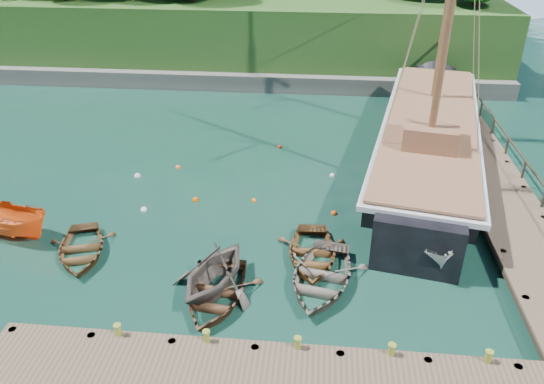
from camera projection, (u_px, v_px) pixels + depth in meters
The scene contains 23 objects.
ground at pixel (256, 264), 22.13m from camera, with size 160.00×160.00×0.00m, color #153B2B.
dock_east at pixel (497, 188), 27.02m from camera, with size 3.20×24.00×1.10m.
bollard_0 at pixel (121, 348), 18.04m from camera, with size 0.26×0.26×0.45m, color olive.
bollard_1 at pixel (208, 354), 17.78m from camera, with size 0.26×0.26×0.45m, color olive.
bollard_2 at pixel (297, 361), 17.53m from camera, with size 0.26×0.26×0.45m, color olive.
bollard_3 at pixel (389, 368), 17.27m from camera, with size 0.26×0.26×0.45m, color olive.
bollard_4 at pixel (483, 375), 17.01m from camera, with size 0.26×0.26×0.45m, color olive.
rowboat_0 at pixel (82, 255), 22.71m from camera, with size 2.84×3.98×0.82m, color brown.
rowboat_1 at pixel (215, 289), 20.72m from camera, with size 3.44×3.99×2.10m, color #5F564F.
rowboat_2 at pixel (216, 300), 20.19m from camera, with size 3.05×4.27×0.88m, color brown.
rowboat_3 at pixel (320, 285), 20.99m from camera, with size 3.42×4.78×0.99m, color #665F54.
rowboat_4 at pixel (311, 260), 22.43m from camera, with size 3.03×4.24×0.88m, color brown.
motorboat_orange at pixel (13, 235), 24.08m from camera, with size 1.64×4.35×1.68m, color orange.
cabin_boat_white at pixel (422, 254), 22.80m from camera, with size 1.70×4.52×1.74m, color silver.
schooner at pixel (427, 145), 29.98m from camera, with size 9.00×27.97×20.76m.
mooring_buoy_0 at pixel (144, 210), 25.96m from camera, with size 0.33×0.33×0.33m, color white.
mooring_buoy_1 at pixel (196, 200), 26.81m from camera, with size 0.33×0.33×0.33m, color #F25800.
mooring_buoy_2 at pixel (254, 201), 26.75m from camera, with size 0.28×0.28×0.28m, color orange.
mooring_buoy_3 at pixel (332, 176), 29.15m from camera, with size 0.29×0.29×0.29m, color white.
mooring_buoy_4 at pixel (178, 168), 30.01m from camera, with size 0.32×0.32×0.32m, color orange.
mooring_buoy_5 at pixel (280, 148), 32.47m from camera, with size 0.28×0.28×0.28m, color red.
mooring_buoy_6 at pixel (138, 177), 29.10m from camera, with size 0.36×0.36×0.36m, color white.
mooring_buoy_7 at pixel (334, 214), 25.66m from camera, with size 0.31×0.31×0.31m, color #E24E12.
Camera 1 is at (2.41, -17.70, 13.42)m, focal length 35.00 mm.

